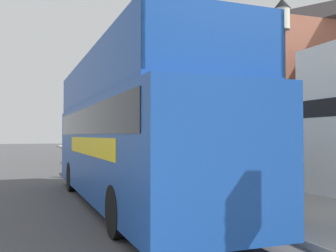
{
  "coord_description": "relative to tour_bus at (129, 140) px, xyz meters",
  "views": [
    {
      "loc": [
        0.58,
        -3.59,
        1.97
      ],
      "look_at": [
        4.18,
        6.73,
        2.23
      ],
      "focal_mm": 42.0,
      "sensor_mm": 36.0,
      "label": 1
    }
  ],
  "objects": [
    {
      "name": "litter_bin",
      "position": [
        3.67,
        -1.85,
        -1.23
      ],
      "size": [
        0.48,
        0.48,
        0.9
      ],
      "color": "black",
      "rests_on": "sidewalk"
    },
    {
      "name": "pedestrian_third",
      "position": [
        4.64,
        -0.62,
        -0.6
      ],
      "size": [
        0.48,
        0.26,
        1.83
      ],
      "color": "#232328",
      "rests_on": "sidewalk"
    },
    {
      "name": "parked_car_ahead_of_bus",
      "position": [
        0.75,
        8.35,
        -1.16
      ],
      "size": [
        1.89,
        4.35,
        1.5
      ],
      "rotation": [
        0.0,
        0.0,
        -0.02
      ],
      "color": "black",
      "rests_on": "ground_plane"
    },
    {
      "name": "pedestrian_second",
      "position": [
        2.72,
        -3.59,
        -0.7
      ],
      "size": [
        0.44,
        0.24,
        1.68
      ],
      "color": "#232328",
      "rests_on": "sidewalk"
    },
    {
      "name": "brick_terrace_rear",
      "position": [
        8.68,
        13.31,
        2.86
      ],
      "size": [
        6.0,
        25.28,
        9.42
      ],
      "color": "#935642",
      "rests_on": "ground_plane"
    },
    {
      "name": "tour_bus",
      "position": [
        0.0,
        0.0,
        0.0
      ],
      "size": [
        2.88,
        11.42,
        4.12
      ],
      "rotation": [
        0.0,
        0.0,
        0.03
      ],
      "color": "#19479E",
      "rests_on": "ground_plane"
    },
    {
      "name": "sidewalk",
      "position": [
        3.78,
        10.66,
        -1.78
      ],
      "size": [
        3.79,
        108.0,
        0.14
      ],
      "color": "#999993",
      "rests_on": "ground_plane"
    },
    {
      "name": "ground_plane",
      "position": [
        -3.21,
        13.66,
        -1.85
      ],
      "size": [
        144.0,
        144.0,
        0.0
      ],
      "primitive_type": "plane",
      "color": "#4C4C4F"
    },
    {
      "name": "lamp_post_second",
      "position": [
        2.48,
        4.89,
        1.73
      ],
      "size": [
        0.35,
        0.35,
        5.02
      ],
      "color": "black",
      "rests_on": "sidewalk"
    },
    {
      "name": "lamp_post_nearest",
      "position": [
        2.37,
        -3.94,
        1.56
      ],
      "size": [
        0.35,
        0.35,
        4.73
      ],
      "color": "black",
      "rests_on": "sidewalk"
    }
  ]
}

